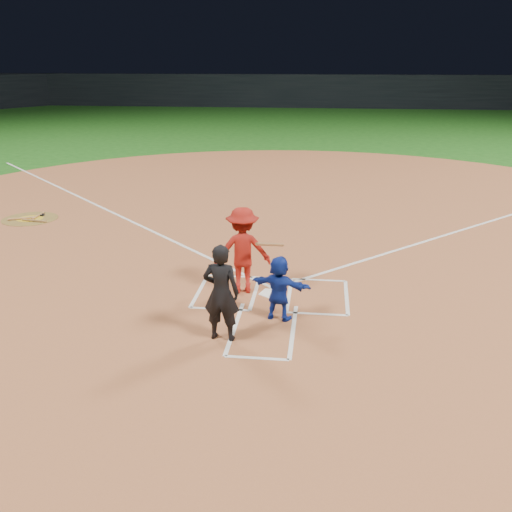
# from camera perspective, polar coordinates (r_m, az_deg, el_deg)

# --- Properties ---
(ground) EXTENTS (120.00, 120.00, 0.00)m
(ground) POSITION_cam_1_polar(r_m,az_deg,el_deg) (12.30, 1.61, -3.84)
(ground) COLOR #195314
(ground) RESTS_ON ground
(home_plate_dirt) EXTENTS (28.00, 28.00, 0.01)m
(home_plate_dirt) POSITION_cam_1_polar(r_m,az_deg,el_deg) (17.96, 3.38, 3.67)
(home_plate_dirt) COLOR #9C5733
(home_plate_dirt) RESTS_ON ground
(stadium_wall_far) EXTENTS (80.00, 1.20, 3.20)m
(stadium_wall_far) POSITION_cam_1_polar(r_m,az_deg,el_deg) (59.36, 6.08, 16.08)
(stadium_wall_far) COLOR black
(stadium_wall_far) RESTS_ON ground
(home_plate) EXTENTS (0.60, 0.60, 0.02)m
(home_plate) POSITION_cam_1_polar(r_m,az_deg,el_deg) (12.29, 1.61, -3.76)
(home_plate) COLOR white
(home_plate) RESTS_ON home_plate_dirt
(on_deck_circle) EXTENTS (1.70, 1.70, 0.01)m
(on_deck_circle) POSITION_cam_1_polar(r_m,az_deg,el_deg) (19.31, -21.67, 3.48)
(on_deck_circle) COLOR brown
(on_deck_circle) RESTS_ON home_plate_dirt
(on_deck_logo) EXTENTS (0.80, 0.80, 0.00)m
(on_deck_logo) POSITION_cam_1_polar(r_m,az_deg,el_deg) (19.31, -21.67, 3.50)
(on_deck_logo) COLOR gold
(on_deck_logo) RESTS_ON on_deck_circle
(on_deck_bat_a) EXTENTS (0.09, 0.84, 0.06)m
(on_deck_bat_a) POSITION_cam_1_polar(r_m,az_deg,el_deg) (19.44, -20.96, 3.78)
(on_deck_bat_a) COLOR #A9723E
(on_deck_bat_a) RESTS_ON on_deck_circle
(on_deck_bat_b) EXTENTS (0.79, 0.42, 0.06)m
(on_deck_bat_b) POSITION_cam_1_polar(r_m,az_deg,el_deg) (19.31, -22.34, 3.51)
(on_deck_bat_b) COLOR #A96D3D
(on_deck_bat_b) RESTS_ON on_deck_circle
(on_deck_bat_c) EXTENTS (0.84, 0.18, 0.06)m
(on_deck_bat_c) POSITION_cam_1_polar(r_m,az_deg,el_deg) (18.91, -21.30, 3.32)
(on_deck_bat_c) COLOR brown
(on_deck_bat_c) RESTS_ON on_deck_circle
(bat_weight_donut) EXTENTS (0.19, 0.19, 0.05)m
(bat_weight_donut) POSITION_cam_1_polar(r_m,az_deg,el_deg) (19.55, -20.63, 3.88)
(bat_weight_donut) COLOR black
(bat_weight_donut) RESTS_ON on_deck_circle
(catcher) EXTENTS (1.25, 0.68, 1.28)m
(catcher) POSITION_cam_1_polar(r_m,az_deg,el_deg) (10.92, 2.33, -3.22)
(catcher) COLOR #132C9E
(catcher) RESTS_ON home_plate_dirt
(umpire) EXTENTS (0.69, 0.49, 1.79)m
(umpire) POSITION_cam_1_polar(r_m,az_deg,el_deg) (10.07, -3.50, -3.69)
(umpire) COLOR black
(umpire) RESTS_ON home_plate_dirt
(chalk_markings) EXTENTS (28.35, 17.32, 0.01)m
(chalk_markings) POSITION_cam_1_polar(r_m,az_deg,el_deg) (17.27, 3.24, 3.07)
(chalk_markings) COLOR white
(chalk_markings) RESTS_ON home_plate_dirt
(batter_at_plate) EXTENTS (1.54, 0.96, 1.87)m
(batter_at_plate) POSITION_cam_1_polar(r_m,az_deg,el_deg) (12.11, -1.35, 0.58)
(batter_at_plate) COLOR #A11911
(batter_at_plate) RESTS_ON home_plate_dirt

